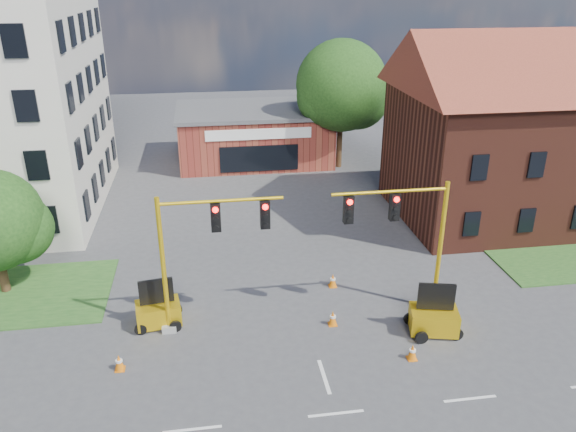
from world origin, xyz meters
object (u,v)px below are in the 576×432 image
object	(u,v)px
signal_mast_west	(202,247)
trailer_west	(158,311)
signal_mast_east	(406,233)
trailer_east	(434,318)
pickup_white	(492,224)

from	to	relation	value
signal_mast_west	trailer_west	size ratio (longest dim) A/B	2.89
signal_mast_east	trailer_west	xyz separation A→B (m)	(-10.82, 0.55, -3.25)
trailer_east	pickup_white	world-z (taller)	trailer_east
trailer_east	trailer_west	bearing A→B (deg)	-178.11
pickup_white	trailer_east	bearing A→B (deg)	150.74
trailer_west	pickup_white	world-z (taller)	trailer_west
signal_mast_east	trailer_east	bearing A→B (deg)	-64.05
signal_mast_west	signal_mast_east	bearing A→B (deg)	0.00
signal_mast_east	pickup_white	bearing A→B (deg)	40.82
signal_mast_east	pickup_white	world-z (taller)	signal_mast_east
signal_mast_east	pickup_white	xyz separation A→B (m)	(7.96, 6.88, -3.10)
pickup_white	signal_mast_east	bearing A→B (deg)	140.77
trailer_west	trailer_east	world-z (taller)	trailer_east
pickup_white	trailer_west	bearing A→B (deg)	118.57
signal_mast_east	trailer_east	xyz separation A→B (m)	(0.88, -1.81, -3.21)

